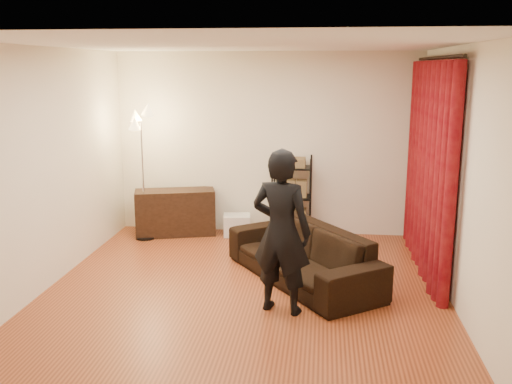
# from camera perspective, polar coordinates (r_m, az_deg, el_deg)

# --- Properties ---
(floor) EXTENTS (5.00, 5.00, 0.00)m
(floor) POSITION_cam_1_polar(r_m,az_deg,el_deg) (6.47, -1.21, -10.11)
(floor) COLOR #984825
(floor) RESTS_ON ground
(ceiling) EXTENTS (5.00, 5.00, 0.00)m
(ceiling) POSITION_cam_1_polar(r_m,az_deg,el_deg) (5.98, -1.34, 14.54)
(ceiling) COLOR white
(ceiling) RESTS_ON ground
(wall_back) EXTENTS (5.00, 0.00, 5.00)m
(wall_back) POSITION_cam_1_polar(r_m,az_deg,el_deg) (8.53, 1.09, 4.82)
(wall_back) COLOR #EDE2CA
(wall_back) RESTS_ON ground
(wall_front) EXTENTS (5.00, 0.00, 5.00)m
(wall_front) POSITION_cam_1_polar(r_m,az_deg,el_deg) (3.69, -6.73, -5.48)
(wall_front) COLOR #EDE2CA
(wall_front) RESTS_ON ground
(wall_left) EXTENTS (0.00, 5.00, 5.00)m
(wall_left) POSITION_cam_1_polar(r_m,az_deg,el_deg) (6.77, -20.50, 2.03)
(wall_left) COLOR #EDE2CA
(wall_left) RESTS_ON ground
(wall_right) EXTENTS (0.00, 5.00, 5.00)m
(wall_right) POSITION_cam_1_polar(r_m,az_deg,el_deg) (6.18, 19.85, 1.16)
(wall_right) COLOR #EDE2CA
(wall_right) RESTS_ON ground
(curtain_rod) EXTENTS (0.04, 2.65, 0.04)m
(curtain_rod) POSITION_cam_1_polar(r_m,az_deg,el_deg) (7.16, 17.78, 12.66)
(curtain_rod) COLOR black
(curtain_rod) RESTS_ON wall_right
(curtain) EXTENTS (0.22, 2.65, 2.55)m
(curtain) POSITION_cam_1_polar(r_m,az_deg,el_deg) (7.26, 16.95, 2.34)
(curtain) COLOR maroon
(curtain) RESTS_ON ground
(sofa) EXTENTS (1.97, 2.27, 0.64)m
(sofa) POSITION_cam_1_polar(r_m,az_deg,el_deg) (6.77, 4.67, -6.23)
(sofa) COLOR black
(sofa) RESTS_ON ground
(person) EXTENTS (0.71, 0.57, 1.70)m
(person) POSITION_cam_1_polar(r_m,az_deg,el_deg) (5.77, 2.55, -4.00)
(person) COLOR black
(person) RESTS_ON ground
(media_cabinet) EXTENTS (1.25, 0.74, 0.68)m
(media_cabinet) POSITION_cam_1_polar(r_m,az_deg,el_deg) (8.64, -8.07, -2.03)
(media_cabinet) COLOR black
(media_cabinet) RESTS_ON ground
(storage_boxes) EXTENTS (0.44, 0.38, 0.32)m
(storage_boxes) POSITION_cam_1_polar(r_m,az_deg,el_deg) (8.53, -1.93, -3.33)
(storage_boxes) COLOR silver
(storage_boxes) RESTS_ON ground
(wire_shelf) EXTENTS (0.55, 0.38, 1.21)m
(wire_shelf) POSITION_cam_1_polar(r_m,az_deg,el_deg) (8.41, 3.59, -0.48)
(wire_shelf) COLOR black
(wire_shelf) RESTS_ON ground
(floor_lamp) EXTENTS (0.38, 0.38, 1.90)m
(floor_lamp) POSITION_cam_1_polar(r_m,az_deg,el_deg) (8.37, -11.24, 1.65)
(floor_lamp) COLOR silver
(floor_lamp) RESTS_ON ground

